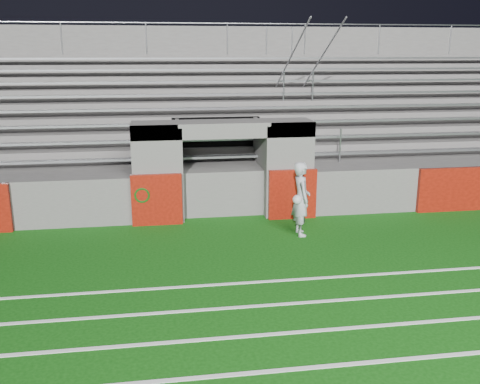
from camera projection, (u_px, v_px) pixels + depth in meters
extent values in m
plane|color=#0D470B|center=(244.00, 263.00, 11.43)|extent=(90.00, 90.00, 0.00)
cube|color=white|center=(288.00, 370.00, 7.60)|extent=(28.00, 0.09, 0.01)
cube|color=white|center=(273.00, 334.00, 8.56)|extent=(28.00, 0.09, 0.01)
cube|color=white|center=(261.00, 306.00, 9.51)|extent=(28.00, 0.09, 0.01)
cube|color=white|center=(252.00, 282.00, 10.47)|extent=(28.00, 0.09, 0.01)
cube|color=#565351|center=(156.00, 171.00, 14.17)|extent=(1.20, 1.00, 2.60)
cube|color=#565351|center=(288.00, 167.00, 14.70)|extent=(1.20, 1.00, 2.60)
cube|color=black|center=(216.00, 159.00, 16.07)|extent=(2.60, 0.20, 2.50)
cube|color=#565351|center=(180.00, 168.00, 14.85)|extent=(0.10, 2.20, 2.50)
cube|color=#565351|center=(261.00, 165.00, 15.19)|extent=(0.10, 2.20, 2.50)
cube|color=#565351|center=(223.00, 129.00, 14.15)|extent=(4.80, 1.00, 0.40)
cube|color=#565351|center=(209.00, 150.00, 18.15)|extent=(26.00, 8.00, 0.20)
cube|color=#565351|center=(210.00, 168.00, 18.31)|extent=(26.00, 8.00, 1.05)
cube|color=#621008|center=(157.00, 200.00, 13.80)|extent=(1.30, 0.15, 1.35)
cube|color=#621008|center=(292.00, 194.00, 14.33)|extent=(1.30, 0.15, 1.35)
cube|color=#621008|center=(455.00, 189.00, 15.03)|extent=(2.20, 0.15, 1.25)
cube|color=gray|center=(219.00, 157.00, 15.28)|extent=(23.00, 0.28, 0.06)
cube|color=#565351|center=(216.00, 152.00, 16.10)|extent=(24.00, 0.75, 0.38)
cube|color=gray|center=(216.00, 139.00, 15.90)|extent=(23.00, 0.28, 0.06)
cube|color=#565351|center=(213.00, 142.00, 16.76)|extent=(24.00, 0.75, 0.76)
cube|color=gray|center=(213.00, 123.00, 16.52)|extent=(23.00, 0.28, 0.06)
cube|color=#565351|center=(211.00, 132.00, 17.43)|extent=(24.00, 0.75, 1.14)
cube|color=gray|center=(211.00, 108.00, 17.13)|extent=(23.00, 0.28, 0.06)
cube|color=#565351|center=(209.00, 124.00, 18.10)|extent=(24.00, 0.75, 1.52)
cube|color=gray|center=(208.00, 95.00, 17.75)|extent=(23.00, 0.28, 0.06)
cube|color=#565351|center=(206.00, 115.00, 18.77)|extent=(24.00, 0.75, 1.90)
cube|color=gray|center=(206.00, 82.00, 18.37)|extent=(23.00, 0.28, 0.06)
cube|color=#565351|center=(204.00, 108.00, 19.44)|extent=(24.00, 0.75, 2.28)
cube|color=gray|center=(204.00, 70.00, 18.99)|extent=(23.00, 0.28, 0.06)
cube|color=#565351|center=(203.00, 101.00, 20.10)|extent=(24.00, 0.75, 2.66)
cube|color=gray|center=(202.00, 58.00, 19.61)|extent=(23.00, 0.28, 0.06)
cube|color=#565351|center=(201.00, 97.00, 20.73)|extent=(26.00, 0.60, 5.29)
cylinder|color=#A5A8AD|center=(307.00, 146.00, 15.31)|extent=(0.05, 0.05, 1.00)
cylinder|color=#A5A8AD|center=(284.00, 86.00, 17.79)|extent=(0.05, 0.05, 1.00)
cylinder|color=#A5A8AD|center=(266.00, 40.00, 20.26)|extent=(0.05, 0.05, 1.00)
cylinder|color=#A5A8AD|center=(284.00, 70.00, 17.66)|extent=(0.05, 6.02, 3.08)
cylinder|color=#A5A8AD|center=(340.00, 145.00, 15.46)|extent=(0.05, 0.05, 1.00)
cylinder|color=#A5A8AD|center=(313.00, 86.00, 17.93)|extent=(0.05, 0.05, 1.00)
cylinder|color=#A5A8AD|center=(292.00, 40.00, 20.41)|extent=(0.05, 0.05, 1.00)
cylinder|color=#A5A8AD|center=(313.00, 70.00, 17.81)|extent=(0.05, 6.02, 3.08)
cylinder|color=#A5A8AD|center=(61.00, 38.00, 19.15)|extent=(0.05, 0.05, 1.10)
cylinder|color=#A5A8AD|center=(146.00, 38.00, 19.59)|extent=(0.05, 0.05, 1.10)
cylinder|color=#A5A8AD|center=(227.00, 39.00, 20.03)|extent=(0.05, 0.05, 1.10)
cylinder|color=#A5A8AD|center=(305.00, 39.00, 20.47)|extent=(0.05, 0.05, 1.10)
cylinder|color=#A5A8AD|center=(379.00, 39.00, 20.91)|extent=(0.05, 0.05, 1.10)
cylinder|color=#A5A8AD|center=(450.00, 39.00, 21.35)|extent=(0.05, 0.05, 1.10)
cylinder|color=#A5A8AD|center=(200.00, 23.00, 19.74)|extent=(24.00, 0.05, 0.05)
imported|color=#A6ABB0|center=(301.00, 199.00, 13.00)|extent=(0.45, 0.67, 1.83)
sphere|color=silver|center=(297.00, 200.00, 12.83)|extent=(0.23, 0.23, 0.23)
torus|color=#0D410F|center=(142.00, 200.00, 13.75)|extent=(0.51, 0.09, 0.51)
torus|color=#0C3C0C|center=(142.00, 195.00, 13.67)|extent=(0.43, 0.08, 0.43)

